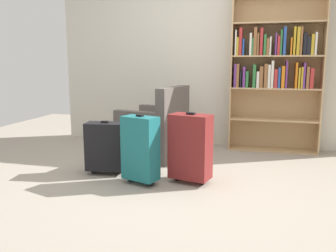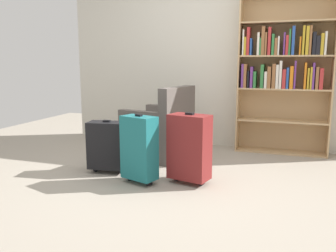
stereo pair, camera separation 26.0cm
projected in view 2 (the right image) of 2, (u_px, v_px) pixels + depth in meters
name	position (u px, v px, depth m)	size (l,w,h in m)	color
ground_plane	(181.00, 185.00, 3.53)	(7.91, 7.91, 0.00)	#9E9384
back_wall	(220.00, 54.00, 5.04)	(4.52, 0.10, 2.60)	beige
bookshelf	(284.00, 68.00, 4.61)	(1.17, 0.29, 2.10)	tan
armchair	(160.00, 132.00, 4.51)	(0.83, 0.83, 0.90)	#59514C
mug	(195.00, 160.00, 4.22)	(0.12, 0.08, 0.10)	#1E7F4C
suitcase_teal	(139.00, 148.00, 3.52)	(0.39, 0.29, 0.70)	#19666B
suitcase_dark_red	(189.00, 147.00, 3.52)	(0.44, 0.31, 0.71)	maroon
suitcase_black	(108.00, 145.00, 3.88)	(0.43, 0.27, 0.58)	black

